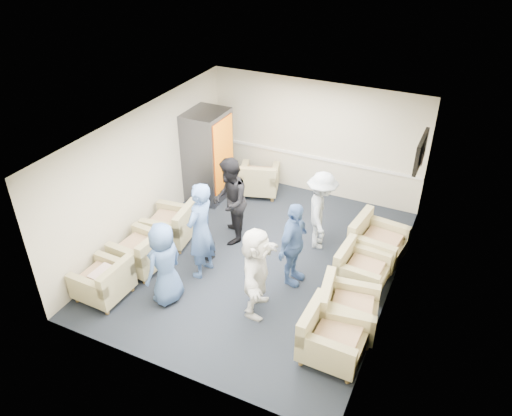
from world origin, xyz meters
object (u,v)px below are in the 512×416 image
at_px(person_front_left, 164,264).
at_px(person_mid_left, 200,231).
at_px(person_front_right, 256,272).
at_px(armchair_right_near, 330,338).
at_px(armchair_right_midnear, 344,311).
at_px(vending_machine, 208,156).
at_px(armchair_left_near, 105,282).
at_px(armchair_right_midfar, 359,270).
at_px(armchair_corner, 259,181).
at_px(person_back_right, 321,211).
at_px(armchair_right_far, 375,243).
at_px(armchair_left_far, 173,226).
at_px(armchair_left_mid, 143,253).
at_px(person_mid_right, 293,245).
at_px(person_back_left, 230,201).

xyz_separation_m(person_front_left, person_mid_left, (0.18, 0.89, 0.17)).
bearing_deg(person_front_right, armchair_right_near, -119.53).
xyz_separation_m(armchair_right_midnear, vending_machine, (-4.10, 2.77, 0.68)).
xyz_separation_m(armchair_left_near, armchair_right_midfar, (3.89, 2.20, 0.00)).
xyz_separation_m(armchair_corner, person_back_right, (1.97, -1.35, 0.47)).
bearing_deg(armchair_right_far, armchair_corner, 73.58).
relative_size(armchair_right_midfar, person_back_right, 0.54).
bearing_deg(armchair_left_far, armchair_right_near, 61.20).
distance_m(armchair_right_midnear, person_back_right, 2.33).
xyz_separation_m(armchair_right_midnear, person_back_right, (-1.12, 1.99, 0.46)).
bearing_deg(armchair_corner, armchair_left_far, 55.32).
bearing_deg(vending_machine, person_front_right, -48.73).
distance_m(armchair_right_near, person_mid_left, 2.96).
bearing_deg(armchair_right_midfar, armchair_left_mid, 111.92).
height_order(armchair_right_far, person_mid_right, person_mid_right).
distance_m(armchair_right_near, armchair_right_far, 2.67).
distance_m(armchair_right_midfar, person_front_right, 2.00).
xyz_separation_m(vending_machine, person_back_left, (1.27, -1.35, -0.14)).
relative_size(armchair_left_near, vending_machine, 0.41).
bearing_deg(armchair_right_midfar, armchair_right_far, -0.50).
relative_size(armchair_left_far, armchair_right_midfar, 1.11).
relative_size(armchair_left_far, armchair_corner, 0.89).
bearing_deg(armchair_right_far, person_mid_left, 129.42).
bearing_deg(person_mid_left, person_front_left, -9.26).
distance_m(armchair_left_far, armchair_right_midnear, 3.95).
distance_m(armchair_left_near, armchair_right_midnear, 4.11).
xyz_separation_m(armchair_right_far, armchair_corner, (-3.08, 1.34, -0.02)).
height_order(vending_machine, person_mid_left, vending_machine).
bearing_deg(armchair_left_near, armchair_right_midfar, 121.13).
bearing_deg(person_back_left, armchair_left_near, -49.61).
relative_size(armchair_right_near, person_back_left, 0.51).
height_order(armchair_right_midnear, person_mid_left, person_mid_left).
distance_m(person_mid_left, person_mid_right, 1.68).
xyz_separation_m(armchair_left_far, armchair_right_near, (3.83, -1.53, 0.01)).
relative_size(armchair_right_midnear, person_front_right, 0.63).
relative_size(person_mid_right, person_front_right, 1.01).
bearing_deg(armchair_corner, person_back_left, 80.44).
relative_size(armchair_right_far, vending_machine, 0.50).
bearing_deg(person_front_right, person_mid_left, 58.05).
bearing_deg(armchair_right_near, person_back_right, 23.50).
relative_size(person_mid_left, person_front_right, 1.16).
relative_size(vending_machine, person_back_right, 1.28).
bearing_deg(person_front_right, vending_machine, 28.77).
distance_m(armchair_right_midfar, armchair_right_far, 0.89).
xyz_separation_m(armchair_right_far, person_front_right, (-1.46, -2.23, 0.44)).
xyz_separation_m(armchair_left_near, armchair_left_mid, (0.10, 0.96, 0.02)).
bearing_deg(armchair_left_far, person_mid_left, 52.57).
height_order(armchair_right_midfar, person_back_left, person_back_left).
bearing_deg(person_mid_left, armchair_right_near, 74.22).
height_order(armchair_left_near, armchair_left_far, armchair_left_far).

